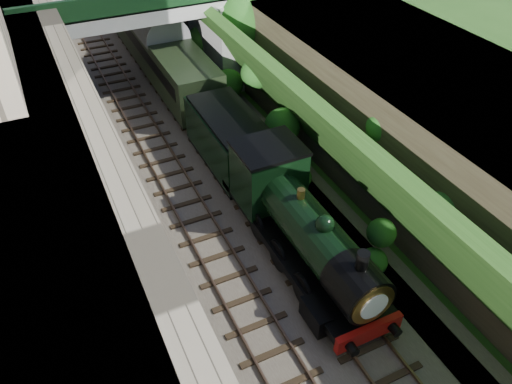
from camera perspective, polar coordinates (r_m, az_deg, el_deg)
name	(u,v)px	position (r m, az deg, el deg)	size (l,w,h in m)	color
ground	(351,381)	(18.53, 10.79, -20.50)	(160.00, 160.00, 0.00)	#1E4714
trackbed	(170,113)	(31.87, -9.82, 8.89)	(10.00, 90.00, 0.20)	#473F38
retaining_wall	(66,80)	(29.59, -20.91, 11.86)	(1.00, 90.00, 7.00)	#756B56
street_plateau_right	(305,40)	(33.93, 5.66, 16.87)	(8.00, 90.00, 6.25)	#262628
embankment_slope	(274,88)	(28.65, 2.01, 11.83)	(4.45, 90.00, 6.61)	#1E4714
track_left	(138,118)	(31.43, -13.34, 8.22)	(2.50, 90.00, 0.20)	black
track_right	(188,107)	(32.08, -7.79, 9.62)	(2.50, 90.00, 0.20)	black
road_bridge	(158,26)	(33.95, -11.16, 18.09)	(16.00, 6.40, 7.25)	gray
tree	(248,20)	(32.68, -0.90, 19.03)	(3.60, 3.80, 6.60)	black
locomotive	(301,226)	(20.47, 5.13, -3.92)	(3.10, 10.23, 3.83)	black
tender	(230,142)	(25.84, -3.00, 5.68)	(2.70, 6.00, 3.05)	black
coach_front	(158,46)	(36.34, -11.19, 16.03)	(2.90, 18.00, 3.70)	black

